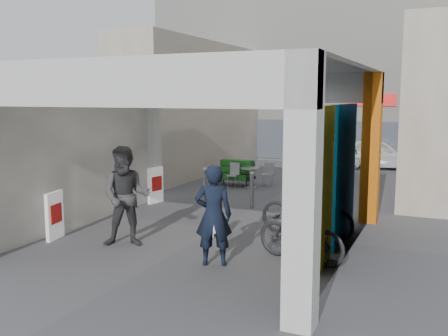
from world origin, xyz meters
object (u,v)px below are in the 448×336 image
at_px(bicycle_front, 307,212).
at_px(man_crates, 340,152).
at_px(man_back_turned, 126,197).
at_px(cafe_set, 250,178).
at_px(border_collie, 218,223).
at_px(bicycle_rear, 301,233).
at_px(man_with_dog, 213,215).
at_px(man_elderly, 331,189).
at_px(white_van, 378,154).
at_px(produce_stand, 235,175).

bearing_deg(bicycle_front, man_crates, 12.82).
bearing_deg(man_back_turned, cafe_set, 66.06).
height_order(border_collie, bicycle_front, bicycle_front).
relative_size(bicycle_front, bicycle_rear, 1.19).
bearing_deg(man_with_dog, man_crates, -115.68).
bearing_deg(man_crates, man_with_dog, 87.53).
relative_size(cafe_set, bicycle_rear, 0.76).
height_order(border_collie, bicycle_rear, bicycle_rear).
height_order(man_elderly, white_van, man_elderly).
relative_size(produce_stand, man_crates, 0.64).
relative_size(man_crates, white_van, 0.55).
xyz_separation_m(produce_stand, bicycle_front, (3.80, -5.11, 0.21)).
bearing_deg(white_van, border_collie, 161.59).
xyz_separation_m(man_crates, white_van, (0.84, 3.57, -0.38)).
xyz_separation_m(man_crates, bicycle_rear, (1.11, -9.17, -0.48)).
xyz_separation_m(man_back_turned, bicycle_rear, (3.41, 0.46, -0.48)).
bearing_deg(produce_stand, bicycle_rear, -80.60).
height_order(man_with_dog, man_crates, man_crates).
bearing_deg(bicycle_rear, man_elderly, 13.98).
distance_m(cafe_set, bicycle_front, 6.09).
distance_m(produce_stand, border_collie, 6.19).
bearing_deg(border_collie, man_elderly, 31.72).
bearing_deg(man_with_dog, bicycle_rear, -173.84).
xyz_separation_m(cafe_set, bicycle_front, (3.27, -5.13, 0.26)).
relative_size(produce_stand, bicycle_front, 0.61).
bearing_deg(cafe_set, man_with_dog, -73.51).
distance_m(border_collie, man_crates, 8.36).
distance_m(man_crates, bicycle_front, 7.61).
height_order(border_collie, man_elderly, man_elderly).
relative_size(man_with_dog, white_van, 0.49).
bearing_deg(cafe_set, bicycle_front, -57.54).
xyz_separation_m(man_back_turned, man_crates, (2.30, 9.63, -0.00)).
xyz_separation_m(cafe_set, man_back_turned, (0.17, -7.20, 0.71)).
height_order(cafe_set, bicycle_rear, bicycle_rear).
relative_size(cafe_set, bicycle_front, 0.64).
bearing_deg(man_elderly, man_with_dog, -133.28).
distance_m(cafe_set, man_with_dog, 7.88).
distance_m(man_back_turned, white_van, 13.57).
height_order(produce_stand, bicycle_front, bicycle_front).
bearing_deg(bicycle_front, produce_stand, 43.51).
bearing_deg(produce_stand, man_back_turned, -106.49).
distance_m(man_with_dog, bicycle_front, 2.64).
relative_size(man_with_dog, bicycle_front, 0.87).
relative_size(cafe_set, man_back_turned, 0.66).
relative_size(man_with_dog, man_crates, 0.90).
bearing_deg(man_with_dog, man_elderly, -136.61).
height_order(produce_stand, white_van, white_van).
xyz_separation_m(cafe_set, bicycle_rear, (3.58, -6.74, 0.24)).
relative_size(border_collie, man_elderly, 0.39).
xyz_separation_m(cafe_set, border_collie, (1.54, -5.86, -0.00)).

